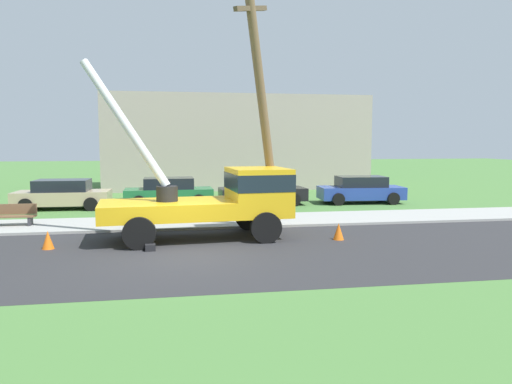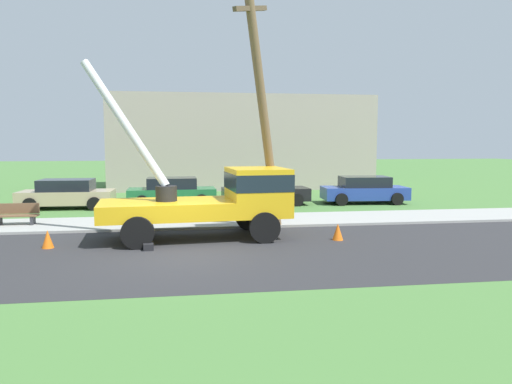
{
  "view_description": "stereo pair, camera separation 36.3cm",
  "coord_description": "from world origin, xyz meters",
  "px_view_note": "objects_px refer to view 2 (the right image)",
  "views": [
    {
      "loc": [
        -0.26,
        -13.89,
        3.25
      ],
      "look_at": [
        2.69,
        3.46,
        1.42
      ],
      "focal_mm": 34.07,
      "sensor_mm": 36.0,
      "label": 1
    },
    {
      "loc": [
        0.09,
        -13.94,
        3.25
      ],
      "look_at": [
        2.69,
        3.46,
        1.42
      ],
      "focal_mm": 34.07,
      "sensor_mm": 36.0,
      "label": 2
    }
  ],
  "objects_px": {
    "traffic_cone_behind": "(48,239)",
    "utility_truck": "(220,196)",
    "park_bench": "(16,215)",
    "traffic_cone_ahead": "(338,232)",
    "parked_sedan_blue": "(364,190)",
    "parked_sedan_black": "(265,191)",
    "leaning_utility_pole": "(262,105)",
    "parked_sedan_green": "(172,191)",
    "parked_sedan_tan": "(67,194)"
  },
  "relations": [
    {
      "from": "traffic_cone_behind",
      "to": "utility_truck",
      "type": "bearing_deg",
      "value": 9.51
    },
    {
      "from": "traffic_cone_behind",
      "to": "park_bench",
      "type": "bearing_deg",
      "value": 118.33
    },
    {
      "from": "traffic_cone_ahead",
      "to": "parked_sedan_blue",
      "type": "xyz_separation_m",
      "value": [
        4.42,
        9.12,
        0.43
      ]
    },
    {
      "from": "traffic_cone_ahead",
      "to": "park_bench",
      "type": "distance_m",
      "value": 12.09
    },
    {
      "from": "parked_sedan_black",
      "to": "park_bench",
      "type": "relative_size",
      "value": 2.78
    },
    {
      "from": "leaning_utility_pole",
      "to": "parked_sedan_green",
      "type": "bearing_deg",
      "value": 113.82
    },
    {
      "from": "park_bench",
      "to": "parked_sedan_tan",
      "type": "bearing_deg",
      "value": 82.52
    },
    {
      "from": "traffic_cone_ahead",
      "to": "parked_sedan_tan",
      "type": "relative_size",
      "value": 0.13
    },
    {
      "from": "parked_sedan_black",
      "to": "parked_sedan_green",
      "type": "bearing_deg",
      "value": 174.43
    },
    {
      "from": "traffic_cone_ahead",
      "to": "parked_sedan_tan",
      "type": "distance_m",
      "value": 14.19
    },
    {
      "from": "parked_sedan_green",
      "to": "park_bench",
      "type": "height_order",
      "value": "parked_sedan_green"
    },
    {
      "from": "utility_truck",
      "to": "parked_sedan_tan",
      "type": "xyz_separation_m",
      "value": [
        -6.85,
        8.32,
        -0.7
      ]
    },
    {
      "from": "utility_truck",
      "to": "parked_sedan_blue",
      "type": "bearing_deg",
      "value": 44.51
    },
    {
      "from": "traffic_cone_ahead",
      "to": "parked_sedan_blue",
      "type": "bearing_deg",
      "value": 64.17
    },
    {
      "from": "traffic_cone_behind",
      "to": "parked_sedan_black",
      "type": "height_order",
      "value": "parked_sedan_black"
    },
    {
      "from": "leaning_utility_pole",
      "to": "parked_sedan_black",
      "type": "bearing_deg",
      "value": 79.5
    },
    {
      "from": "parked_sedan_tan",
      "to": "traffic_cone_ahead",
      "type": "bearing_deg",
      "value": -41.24
    },
    {
      "from": "parked_sedan_tan",
      "to": "parked_sedan_black",
      "type": "distance_m",
      "value": 9.82
    },
    {
      "from": "utility_truck",
      "to": "traffic_cone_behind",
      "type": "xyz_separation_m",
      "value": [
        -5.35,
        -0.9,
        -1.13
      ]
    },
    {
      "from": "utility_truck",
      "to": "parked_sedan_blue",
      "type": "distance_m",
      "value": 11.57
    },
    {
      "from": "leaning_utility_pole",
      "to": "park_bench",
      "type": "bearing_deg",
      "value": 166.83
    },
    {
      "from": "parked_sedan_green",
      "to": "parked_sedan_black",
      "type": "xyz_separation_m",
      "value": [
        4.77,
        -0.47,
        0.0
      ]
    },
    {
      "from": "traffic_cone_behind",
      "to": "parked_sedan_black",
      "type": "bearing_deg",
      "value": 47.86
    },
    {
      "from": "leaning_utility_pole",
      "to": "parked_sedan_green",
      "type": "distance_m",
      "value": 9.3
    },
    {
      "from": "utility_truck",
      "to": "parked_sedan_tan",
      "type": "relative_size",
      "value": 1.56
    },
    {
      "from": "parked_sedan_tan",
      "to": "parked_sedan_black",
      "type": "xyz_separation_m",
      "value": [
        9.82,
        -0.03,
        0.0
      ]
    },
    {
      "from": "utility_truck",
      "to": "parked_sedan_green",
      "type": "bearing_deg",
      "value": 101.65
    },
    {
      "from": "parked_sedan_black",
      "to": "parked_sedan_blue",
      "type": "distance_m",
      "value": 5.27
    },
    {
      "from": "traffic_cone_behind",
      "to": "parked_sedan_tan",
      "type": "bearing_deg",
      "value": 99.26
    },
    {
      "from": "traffic_cone_behind",
      "to": "park_bench",
      "type": "xyz_separation_m",
      "value": [
        -2.18,
        4.04,
        0.18
      ]
    },
    {
      "from": "parked_sedan_tan",
      "to": "parked_sedan_blue",
      "type": "height_order",
      "value": "same"
    },
    {
      "from": "traffic_cone_behind",
      "to": "parked_sedan_black",
      "type": "relative_size",
      "value": 0.13
    },
    {
      "from": "parked_sedan_black",
      "to": "leaning_utility_pole",
      "type": "bearing_deg",
      "value": -100.5
    },
    {
      "from": "leaning_utility_pole",
      "to": "parked_sedan_blue",
      "type": "height_order",
      "value": "leaning_utility_pole"
    },
    {
      "from": "utility_truck",
      "to": "parked_sedan_black",
      "type": "bearing_deg",
      "value": 70.32
    },
    {
      "from": "parked_sedan_black",
      "to": "parked_sedan_blue",
      "type": "relative_size",
      "value": 0.99
    },
    {
      "from": "traffic_cone_ahead",
      "to": "parked_sedan_green",
      "type": "relative_size",
      "value": 0.13
    },
    {
      "from": "leaning_utility_pole",
      "to": "parked_sedan_black",
      "type": "xyz_separation_m",
      "value": [
        1.35,
        7.28,
        -3.83
      ]
    },
    {
      "from": "park_bench",
      "to": "utility_truck",
      "type": "bearing_deg",
      "value": -22.7
    },
    {
      "from": "parked_sedan_black",
      "to": "parked_sedan_blue",
      "type": "height_order",
      "value": "same"
    },
    {
      "from": "parked_sedan_tan",
      "to": "utility_truck",
      "type": "bearing_deg",
      "value": -50.54
    },
    {
      "from": "leaning_utility_pole",
      "to": "parked_sedan_green",
      "type": "relative_size",
      "value": 1.99
    },
    {
      "from": "leaning_utility_pole",
      "to": "parked_sedan_blue",
      "type": "bearing_deg",
      "value": 46.95
    },
    {
      "from": "parked_sedan_tan",
      "to": "parked_sedan_green",
      "type": "height_order",
      "value": "same"
    },
    {
      "from": "utility_truck",
      "to": "parked_sedan_black",
      "type": "distance_m",
      "value": 8.84
    },
    {
      "from": "traffic_cone_behind",
      "to": "park_bench",
      "type": "height_order",
      "value": "park_bench"
    },
    {
      "from": "parked_sedan_tan",
      "to": "park_bench",
      "type": "relative_size",
      "value": 2.77
    },
    {
      "from": "traffic_cone_ahead",
      "to": "parked_sedan_tan",
      "type": "height_order",
      "value": "parked_sedan_tan"
    },
    {
      "from": "leaning_utility_pole",
      "to": "parked_sedan_black",
      "type": "relative_size",
      "value": 1.99
    },
    {
      "from": "traffic_cone_behind",
      "to": "parked_sedan_green",
      "type": "relative_size",
      "value": 0.13
    }
  ]
}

